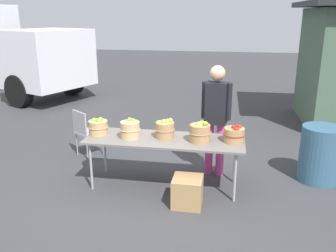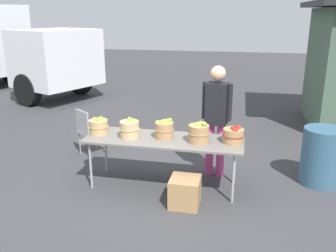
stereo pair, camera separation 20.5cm
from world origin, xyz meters
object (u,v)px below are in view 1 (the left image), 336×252
(market_table, at_px, (164,141))
(folding_chair, at_px, (86,130))
(apple_basket_green_2, at_px, (165,129))
(apple_basket_green_1, at_px, (130,129))
(vendor_adult, at_px, (216,112))
(produce_crate, at_px, (187,192))
(apple_basket_red_0, at_px, (234,134))
(trash_barrel, at_px, (320,154))
(apple_basket_green_3, at_px, (200,132))
(apple_basket_green_0, at_px, (98,127))

(market_table, bearing_deg, folding_chair, 150.45)
(apple_basket_green_2, bearing_deg, apple_basket_green_1, -169.89)
(vendor_adult, xyz_separation_m, produce_crate, (-0.30, -1.06, -0.83))
(apple_basket_green_2, xyz_separation_m, vendor_adult, (0.71, 0.51, 0.15))
(apple_basket_green_2, bearing_deg, apple_basket_red_0, -0.21)
(trash_barrel, bearing_deg, apple_basket_green_3, -160.43)
(apple_basket_green_0, bearing_deg, apple_basket_green_3, -2.78)
(vendor_adult, bearing_deg, apple_basket_green_2, 44.45)
(apple_basket_green_1, height_order, trash_barrel, apple_basket_green_1)
(market_table, height_order, apple_basket_green_3, apple_basket_green_3)
(market_table, relative_size, produce_crate, 5.81)
(apple_basket_red_0, height_order, produce_crate, apple_basket_red_0)
(apple_basket_green_2, relative_size, trash_barrel, 0.34)
(apple_basket_green_0, relative_size, vendor_adult, 0.17)
(vendor_adult, distance_m, folding_chair, 2.39)
(apple_basket_green_2, relative_size, apple_basket_red_0, 0.95)
(produce_crate, bearing_deg, vendor_adult, 74.26)
(market_table, height_order, produce_crate, market_table)
(apple_basket_green_0, height_order, produce_crate, apple_basket_green_0)
(market_table, height_order, apple_basket_red_0, apple_basket_red_0)
(apple_basket_green_0, xyz_separation_m, apple_basket_green_2, (1.01, 0.01, 0.02))
(market_table, height_order, apple_basket_green_1, apple_basket_green_1)
(folding_chair, relative_size, trash_barrel, 0.99)
(apple_basket_green_0, xyz_separation_m, trash_barrel, (3.32, 0.56, -0.43))
(apple_basket_green_1, bearing_deg, produce_crate, -27.00)
(apple_basket_green_3, bearing_deg, vendor_adult, 72.12)
(folding_chair, xyz_separation_m, trash_barrel, (3.90, -0.31, -0.07))
(apple_basket_green_0, relative_size, folding_chair, 0.35)
(apple_basket_green_0, relative_size, trash_barrel, 0.35)
(market_table, xyz_separation_m, produce_crate, (0.41, -0.51, -0.51))
(folding_chair, bearing_deg, market_table, -174.13)
(vendor_adult, bearing_deg, apple_basket_red_0, 127.62)
(apple_basket_green_3, xyz_separation_m, vendor_adult, (0.19, 0.59, 0.14))
(folding_chair, bearing_deg, produce_crate, -179.81)
(folding_chair, bearing_deg, apple_basket_green_1, 174.45)
(vendor_adult, bearing_deg, apple_basket_green_3, 80.67)
(market_table, distance_m, apple_basket_green_2, 0.18)
(produce_crate, bearing_deg, apple_basket_green_1, 153.00)
(apple_basket_red_0, relative_size, vendor_adult, 0.18)
(apple_basket_green_2, distance_m, apple_basket_red_0, 0.99)
(apple_basket_green_3, xyz_separation_m, folding_chair, (-2.11, 0.95, -0.38))
(vendor_adult, distance_m, produce_crate, 1.38)
(apple_basket_green_1, xyz_separation_m, apple_basket_red_0, (1.49, 0.09, -0.02))
(apple_basket_green_0, height_order, apple_basket_green_2, apple_basket_green_2)
(apple_basket_green_2, distance_m, apple_basket_green_3, 0.52)
(apple_basket_green_1, relative_size, apple_basket_green_3, 0.96)
(folding_chair, relative_size, produce_crate, 2.17)
(apple_basket_green_3, bearing_deg, market_table, 175.24)
(vendor_adult, bearing_deg, produce_crate, 82.81)
(apple_basket_green_0, relative_size, apple_basket_red_0, 0.98)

